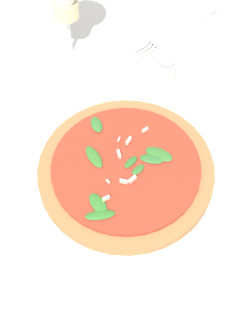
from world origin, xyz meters
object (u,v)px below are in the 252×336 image
at_px(wine_glass, 65,0).
at_px(shaker_pepper, 166,73).
at_px(pizza_arugula_main, 126,172).
at_px(fork, 179,30).

xyz_separation_m(wine_glass, shaker_pepper, (-0.02, 0.20, -0.09)).
xyz_separation_m(pizza_arugula_main, fork, (-0.35, -0.09, -0.01)).
bearing_deg(pizza_arugula_main, shaker_pepper, -167.65).
xyz_separation_m(wine_glass, fork, (-0.16, 0.15, -0.11)).
height_order(wine_glass, shaker_pepper, wine_glass).
bearing_deg(fork, pizza_arugula_main, 33.47).
bearing_deg(shaker_pepper, pizza_arugula_main, 12.35).
bearing_deg(wine_glass, fork, 135.83).
height_order(pizza_arugula_main, wine_glass, wine_glass).
relative_size(pizza_arugula_main, wine_glass, 1.74).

